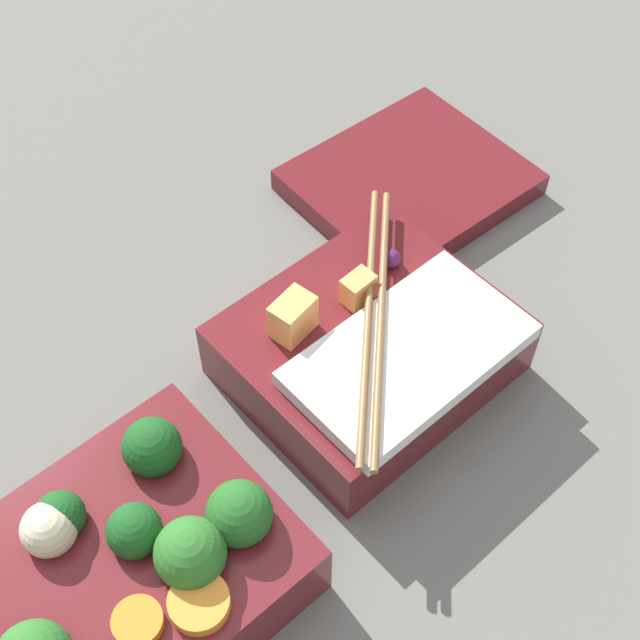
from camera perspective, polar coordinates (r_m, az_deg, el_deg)
name	(u,v)px	position (r m, az deg, el deg)	size (l,w,h in m)	color
ground_plane	(255,454)	(0.58, -4.21, -8.54)	(3.00, 3.00, 0.00)	slate
bento_tray_vegetable	(131,568)	(0.53, -11.98, -15.26)	(0.17, 0.15, 0.08)	maroon
bento_tray_rice	(376,352)	(0.59, 3.58, -2.03)	(0.17, 0.16, 0.08)	maroon
bento_lid	(409,182)	(0.73, 5.72, 8.77)	(0.17, 0.14, 0.02)	maroon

